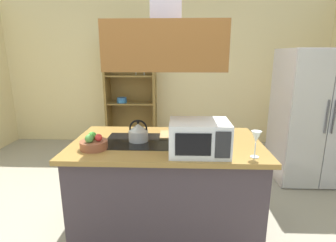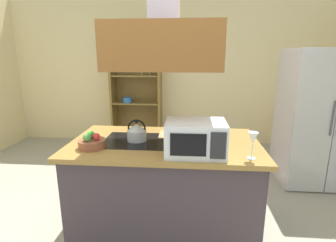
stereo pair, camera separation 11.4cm
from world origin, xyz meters
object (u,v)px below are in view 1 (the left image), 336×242
at_px(refrigerator, 313,116).
at_px(cutting_board, 178,135).
at_px(wine_glass_on_counter, 256,138).
at_px(microwave, 199,137).
at_px(fruit_bowl, 94,143).
at_px(dish_cabinet, 131,97).
at_px(kettle, 138,132).

height_order(refrigerator, cutting_board, refrigerator).
bearing_deg(wine_glass_on_counter, cutting_board, 138.29).
distance_m(refrigerator, microwave, 2.19).
bearing_deg(microwave, fruit_bowl, 175.78).
bearing_deg(dish_cabinet, cutting_board, -70.03).
distance_m(microwave, wine_glass_on_counter, 0.42).
distance_m(dish_cabinet, cutting_board, 2.52).
distance_m(refrigerator, dish_cabinet, 2.95).
height_order(wine_glass_on_counter, fruit_bowl, wine_glass_on_counter).
distance_m(refrigerator, fruit_bowl, 2.84).
relative_size(cutting_board, fruit_bowl, 1.51).
xyz_separation_m(refrigerator, fruit_bowl, (-2.46, -1.41, 0.08)).
bearing_deg(microwave, kettle, 151.90).
height_order(kettle, microwave, microwave).
height_order(cutting_board, fruit_bowl, fruit_bowl).
relative_size(dish_cabinet, kettle, 10.13).
bearing_deg(cutting_board, microwave, -69.90).
bearing_deg(refrigerator, kettle, -150.55).
height_order(microwave, wine_glass_on_counter, microwave).
relative_size(refrigerator, kettle, 8.86).
xyz_separation_m(cutting_board, wine_glass_on_counter, (0.58, -0.52, 0.14)).
distance_m(dish_cabinet, kettle, 2.59).
distance_m(cutting_board, fruit_bowl, 0.79).
xyz_separation_m(kettle, cutting_board, (0.35, 0.17, -0.07)).
height_order(refrigerator, microwave, refrigerator).
bearing_deg(cutting_board, fruit_bowl, -150.89).
bearing_deg(kettle, cutting_board, 25.92).
xyz_separation_m(kettle, wine_glass_on_counter, (0.93, -0.35, 0.07)).
bearing_deg(dish_cabinet, microwave, -70.01).
relative_size(kettle, wine_glass_on_counter, 0.95).
bearing_deg(cutting_board, refrigerator, 30.12).
relative_size(kettle, fruit_bowl, 0.87).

